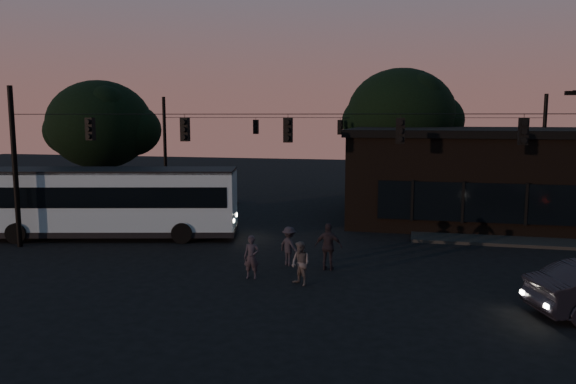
% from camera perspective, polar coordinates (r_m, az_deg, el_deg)
% --- Properties ---
extents(ground, '(120.00, 120.00, 0.00)m').
position_cam_1_polar(ground, '(20.08, -2.59, -10.03)').
color(ground, black).
rests_on(ground, ground).
extents(sidewalk_far_right, '(14.00, 10.00, 0.15)m').
position_cam_1_polar(sidewalk_far_right, '(33.69, 24.47, -3.31)').
color(sidewalk_far_right, black).
rests_on(sidewalk_far_right, ground).
extents(sidewalk_far_left, '(14.00, 10.00, 0.15)m').
position_cam_1_polar(sidewalk_far_left, '(38.13, -17.42, -1.74)').
color(sidewalk_far_left, black).
rests_on(sidewalk_far_left, ground).
extents(building, '(15.40, 10.41, 5.40)m').
position_cam_1_polar(building, '(34.78, 19.22, 1.67)').
color(building, black).
rests_on(building, ground).
extents(tree_behind, '(7.60, 7.60, 9.43)m').
position_cam_1_polar(tree_behind, '(40.44, 11.40, 7.69)').
color(tree_behind, black).
rests_on(tree_behind, ground).
extents(tree_left, '(6.40, 6.40, 8.30)m').
position_cam_1_polar(tree_left, '(36.79, -18.56, 6.48)').
color(tree_left, black).
rests_on(tree_left, ground).
extents(signal_rig_near, '(26.24, 0.30, 7.50)m').
position_cam_1_polar(signal_rig_near, '(23.06, 0.00, 3.57)').
color(signal_rig_near, black).
rests_on(signal_rig_near, ground).
extents(signal_rig_far, '(26.24, 0.30, 7.50)m').
position_cam_1_polar(signal_rig_far, '(38.81, 5.30, 4.88)').
color(signal_rig_far, black).
rests_on(signal_rig_far, ground).
extents(bus, '(12.71, 5.61, 3.49)m').
position_cam_1_polar(bus, '(29.61, -17.36, -0.70)').
color(bus, '#9CB7C6').
rests_on(bus, ground).
extents(pedestrian_a, '(0.62, 0.43, 1.65)m').
position_cam_1_polar(pedestrian_a, '(21.42, -3.72, -6.61)').
color(pedestrian_a, '#27222A').
rests_on(pedestrian_a, ground).
extents(pedestrian_b, '(0.99, 0.96, 1.61)m').
position_cam_1_polar(pedestrian_b, '(20.55, 1.29, -7.28)').
color(pedestrian_b, '#514A4A').
rests_on(pedestrian_b, ground).
extents(pedestrian_c, '(1.14, 0.53, 1.91)m').
position_cam_1_polar(pedestrian_c, '(22.53, 4.15, -5.55)').
color(pedestrian_c, black).
rests_on(pedestrian_c, ground).
extents(pedestrian_d, '(1.20, 1.10, 1.62)m').
position_cam_1_polar(pedestrian_d, '(23.18, 0.14, -5.52)').
color(pedestrian_d, black).
rests_on(pedestrian_d, ground).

